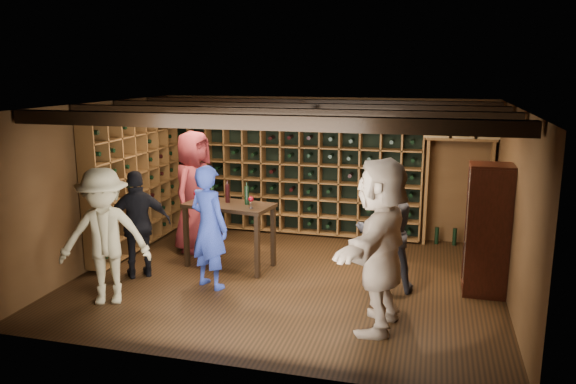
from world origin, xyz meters
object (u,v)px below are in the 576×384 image
(guest_woman_black, at_px, (139,225))
(man_blue_shirt, at_px, (209,227))
(guest_red_floral, at_px, (194,192))
(tasting_table, at_px, (229,212))
(man_grey_suit, at_px, (386,231))
(display_cabinet, at_px, (487,232))
(guest_beige, at_px, (380,245))
(guest_khaki, at_px, (105,237))

(guest_woman_black, bearing_deg, man_blue_shirt, 138.57)
(guest_red_floral, height_order, tasting_table, guest_red_floral)
(man_grey_suit, bearing_deg, man_blue_shirt, -5.60)
(display_cabinet, relative_size, guest_beige, 0.86)
(guest_woman_black, bearing_deg, guest_beige, 131.36)
(display_cabinet, xyz_separation_m, man_grey_suit, (-1.31, -0.24, -0.01))
(guest_beige, bearing_deg, tasting_table, -114.56)
(guest_khaki, bearing_deg, tasting_table, 36.06)
(man_blue_shirt, distance_m, man_grey_suit, 2.42)
(guest_beige, distance_m, tasting_table, 2.88)
(display_cabinet, xyz_separation_m, guest_red_floral, (-4.54, 0.74, 0.15))
(guest_red_floral, distance_m, guest_woman_black, 1.40)
(man_grey_suit, height_order, guest_beige, guest_beige)
(man_blue_shirt, relative_size, man_grey_suit, 1.03)
(display_cabinet, relative_size, tasting_table, 1.25)
(guest_red_floral, bearing_deg, guest_khaki, -177.54)
(man_grey_suit, bearing_deg, guest_woman_black, -11.03)
(tasting_table, bearing_deg, guest_beige, -23.67)
(guest_khaki, bearing_deg, display_cabinet, -3.69)
(guest_khaki, height_order, guest_beige, guest_beige)
(guest_beige, xyz_separation_m, tasting_table, (-2.43, 1.54, -0.15))
(guest_woman_black, bearing_deg, tasting_table, 177.65)
(guest_red_floral, distance_m, guest_beige, 3.91)
(guest_woman_black, distance_m, guest_beige, 3.64)
(guest_red_floral, xyz_separation_m, guest_khaki, (-0.22, -2.30, -0.12))
(man_blue_shirt, bearing_deg, guest_khaki, 61.00)
(man_grey_suit, distance_m, guest_woman_black, 3.53)
(guest_red_floral, bearing_deg, guest_woman_black, 176.43)
(tasting_table, bearing_deg, guest_khaki, -113.44)
(man_blue_shirt, bearing_deg, tasting_table, -65.02)
(guest_beige, bearing_deg, man_blue_shirt, -98.17)
(guest_khaki, height_order, tasting_table, guest_khaki)
(guest_khaki, distance_m, tasting_table, 1.99)
(guest_woman_black, distance_m, guest_khaki, 0.95)
(man_blue_shirt, height_order, guest_khaki, guest_khaki)
(guest_beige, bearing_deg, man_grey_suit, -170.61)
(tasting_table, bearing_deg, man_grey_suit, -0.04)
(guest_khaki, xyz_separation_m, guest_beige, (3.49, 0.15, 0.13))
(display_cabinet, height_order, guest_red_floral, guest_red_floral)
(guest_khaki, bearing_deg, guest_woman_black, 71.49)
(guest_beige, bearing_deg, guest_woman_black, -94.87)
(display_cabinet, distance_m, guest_khaki, 5.01)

